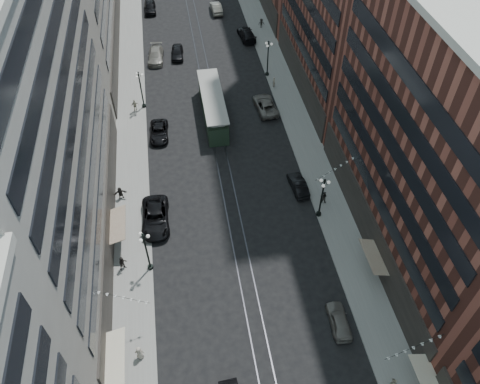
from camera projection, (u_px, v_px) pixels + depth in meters
ground at (206, 81)px, 69.25m from camera, size 220.00×220.00×0.00m
sidewalk_west at (131, 52)px, 74.74m from camera, size 4.00×180.00×0.15m
sidewalk_east at (265, 41)px, 77.19m from camera, size 4.00×180.00×0.15m
rail_west at (195, 47)px, 75.93m from camera, size 0.12×180.00×0.02m
rail_east at (204, 47)px, 76.09m from camera, size 0.12×180.00×0.02m
building_west_mid at (31, 137)px, 38.90m from camera, size 8.00×36.00×28.00m
building_east_mid at (434, 150)px, 40.76m from camera, size 8.00×30.00×24.00m
lamppost_sw_far at (146, 250)px, 44.33m from camera, size 1.03×1.14×5.52m
lamppost_sw_mid at (141, 89)px, 62.59m from camera, size 1.03×1.14×5.52m
lamppost_se_far at (322, 196)px, 49.08m from camera, size 1.03×1.14×5.52m
lamppost_se_mid at (268, 57)px, 68.03m from camera, size 1.03×1.14×5.52m
streetcar at (213, 107)px, 62.23m from camera, size 2.79×12.62×3.49m
car_2 at (155, 217)px, 50.03m from camera, size 2.98×6.22×1.71m
car_4 at (339, 321)px, 41.94m from camera, size 1.81×4.15×1.39m
pedestrian_1 at (139, 353)px, 39.61m from camera, size 0.83×0.51×1.63m
pedestrian_2 at (123, 263)px, 45.79m from camera, size 0.96×0.77×1.74m
car_7 at (159, 132)px, 60.13m from camera, size 2.54×5.06×1.37m
car_8 at (156, 55)px, 72.73m from camera, size 2.75×5.73×1.61m
car_9 at (150, 7)px, 83.96m from camera, size 2.04×4.99×1.70m
car_10 at (298, 185)px, 53.59m from camera, size 1.82×4.35×1.40m
car_11 at (265, 105)px, 63.94m from camera, size 3.02×5.80×1.56m
car_12 at (246, 34)px, 77.34m from camera, size 2.78×5.79×1.63m
car_13 at (177, 53)px, 73.38m from camera, size 2.14×4.62×1.53m
car_14 at (216, 8)px, 83.84m from camera, size 1.90×4.94×1.61m
pedestrian_5 at (120, 193)px, 52.39m from camera, size 1.52×0.66×1.58m
pedestrian_6 at (135, 105)px, 63.51m from camera, size 1.09×0.68×1.72m
pedestrian_7 at (324, 197)px, 51.97m from camera, size 0.87×0.71×1.56m
pedestrian_8 at (274, 82)px, 67.47m from camera, size 0.67×0.64×1.55m
pedestrian_9 at (261, 23)px, 79.62m from camera, size 1.05×0.50×1.58m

